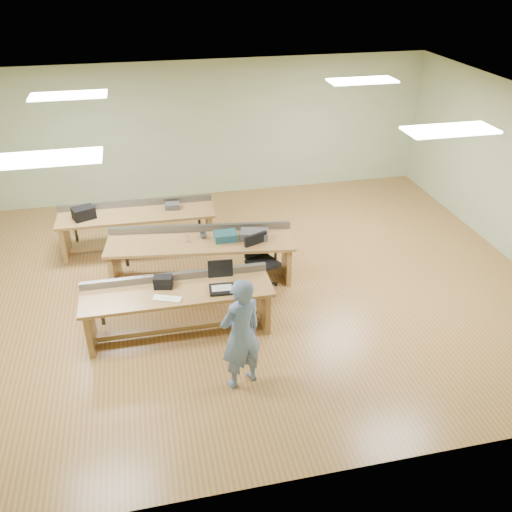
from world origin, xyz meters
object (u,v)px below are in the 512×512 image
workbench_front (178,301)px  mug (203,235)px  workbench_back (137,222)px  workbench_mid (201,250)px  person (241,334)px  parts_bin_teal (226,236)px  task_chair (261,269)px  camera_bag (163,282)px  laptop_base (222,289)px  parts_bin_grey (254,234)px  drinks_can (187,239)px

workbench_front → mug: size_ratio=22.81×
workbench_back → mug: 1.68m
workbench_mid → person: size_ratio=2.00×
parts_bin_teal → task_chair: bearing=-38.0°
camera_bag → parts_bin_teal: size_ratio=0.70×
workbench_back → camera_bag: size_ratio=10.83×
workbench_mid → task_chair: size_ratio=3.45×
laptop_base → parts_bin_teal: bearing=82.4°
workbench_back → laptop_base: 3.14m
task_chair → parts_bin_teal: (-0.52, 0.41, 0.47)m
workbench_back → laptop_base: size_ratio=8.01×
laptop_base → parts_bin_grey: parts_bin_grey is taller
parts_bin_teal → mug: (-0.36, 0.15, -0.02)m
parts_bin_grey → mug: 0.87m
person → parts_bin_grey: 2.70m
laptop_base → mug: bearing=95.8°
workbench_front → laptop_base: size_ratio=7.65×
workbench_mid → parts_bin_grey: size_ratio=6.91×
task_chair → drinks_can: size_ratio=7.98×
camera_bag → mug: bearing=71.9°
laptop_base → parts_bin_teal: size_ratio=0.95×
mug → camera_bag: bearing=-118.7°
camera_bag → drinks_can: 1.38m
person → laptop_base: person is taller
workbench_front → drinks_can: 1.46m
workbench_mid → workbench_back: 1.67m
task_chair → workbench_front: bearing=-169.5°
workbench_mid → drinks_can: size_ratio=27.50×
person → camera_bag: size_ratio=6.07×
task_chair → drinks_can: task_chair is taller
task_chair → parts_bin_grey: 0.60m
workbench_mid → parts_bin_teal: 0.50m
task_chair → mug: (-0.88, 0.56, 0.46)m
workbench_mid → workbench_back: bearing=135.7°
workbench_front → workbench_mid: 1.54m
workbench_mid → camera_bag: (-0.71, -1.33, 0.28)m
workbench_front → drinks_can: drinks_can is taller
camera_bag → parts_bin_grey: 2.01m
workbench_back → parts_bin_grey: size_ratio=6.18×
camera_bag → task_chair: size_ratio=0.28×
workbench_front → workbench_mid: size_ratio=0.85×
workbench_back → mug: workbench_back is taller
laptop_base → camera_bag: camera_bag is taller
parts_bin_teal → workbench_front: bearing=-124.6°
workbench_back → drinks_can: bearing=-57.9°
workbench_mid → laptop_base: (0.11, -1.60, 0.21)m
laptop_base → task_chair: bearing=57.0°
parts_bin_teal → drinks_can: 0.64m
laptop_base → mug: mug is taller
workbench_back → parts_bin_teal: parts_bin_teal is taller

